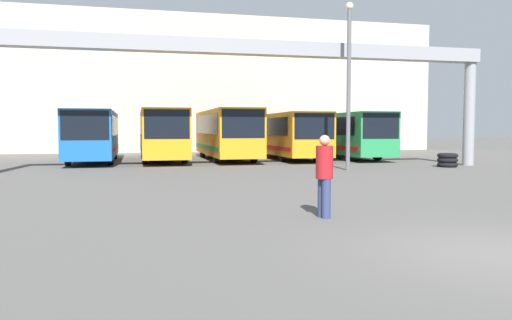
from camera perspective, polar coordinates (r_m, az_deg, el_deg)
The scene contains 11 objects.
ground_plane at distance 8.99m, azimuth 26.31°, elevation -9.63°, with size 200.00×200.00×0.00m, color #514F4C.
building_backdrop at distance 49.29m, azimuth -7.00°, elevation 8.12°, with size 43.24×12.00×11.83m.
overhead_gantry at distance 24.65m, azimuth -0.19°, elevation 11.09°, with size 24.69×0.80×6.27m.
bus_slot_0 at distance 31.45m, azimuth -18.10°, elevation 2.95°, with size 2.57×10.08×3.02m.
bus_slot_1 at distance 32.28m, azimuth -10.76°, elevation 3.16°, with size 2.59×11.87×3.11m.
bus_slot_2 at distance 32.18m, azimuth -3.45°, elevation 3.27°, with size 2.61×10.73×3.16m.
bus_slot_3 at distance 33.74m, azimuth 3.18°, elevation 3.11°, with size 2.61×11.99×2.98m.
bus_slot_4 at distance 34.87m, azimuth 9.73°, elevation 3.11°, with size 2.53×11.44×3.01m.
pedestrian_mid_right at distance 11.26m, azimuth 7.82°, elevation -1.60°, with size 0.39×0.39×1.86m.
tire_stack at distance 27.92m, azimuth 21.04°, elevation -0.01°, with size 1.04×1.04×0.72m.
lamp_post at distance 24.54m, azimuth 10.55°, elevation 9.03°, with size 0.36×0.36×7.98m.
Camera 1 is at (-5.66, -6.70, 2.00)m, focal length 35.00 mm.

